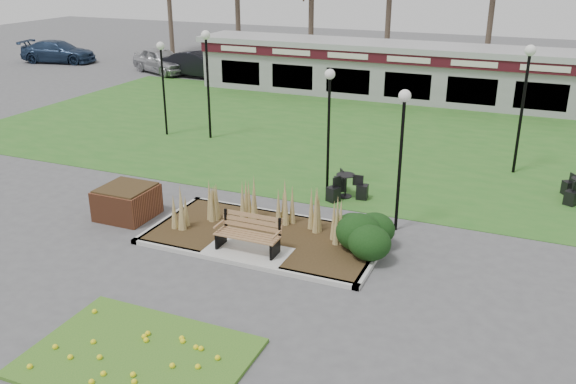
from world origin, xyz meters
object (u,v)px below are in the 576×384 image
at_px(lamp_post_far_right, 526,81).
at_px(lamp_post_far_left, 207,61).
at_px(food_pavilion, 414,72).
at_px(car_black, 201,64).
at_px(brick_planter, 127,202).
at_px(car_blue, 58,52).
at_px(lamp_post_mid_left, 162,68).
at_px(lamp_post_mid_right, 329,103).
at_px(lamp_post_near_right, 402,130).
at_px(park_bench, 249,233).
at_px(bistro_set_a, 345,189).
at_px(car_silver, 161,61).

distance_m(lamp_post_far_right, lamp_post_far_left, 12.19).
bearing_deg(food_pavilion, car_black, 175.66).
relative_size(brick_planter, car_blue, 0.28).
relative_size(lamp_post_mid_left, lamp_post_far_right, 0.88).
relative_size(lamp_post_mid_right, lamp_post_far_left, 0.89).
bearing_deg(lamp_post_near_right, park_bench, -136.97).
height_order(bistro_set_a, car_black, car_black).
xyz_separation_m(lamp_post_far_right, car_blue, (-31.89, 12.30, -2.51)).
relative_size(park_bench, car_silver, 0.36).
xyz_separation_m(brick_planter, food_pavilion, (4.40, 18.96, 1.00)).
bearing_deg(lamp_post_far_right, food_pavilion, 119.64).
distance_m(lamp_post_far_left, car_black, 14.11).
distance_m(lamp_post_mid_right, bistro_set_a, 2.79).
height_order(food_pavilion, car_blue, food_pavilion).
height_order(lamp_post_mid_right, car_blue, lamp_post_mid_right).
xyz_separation_m(lamp_post_mid_right, car_black, (-13.96, 15.49, -2.08)).
bearing_deg(lamp_post_mid_left, car_black, 114.07).
bearing_deg(lamp_post_mid_left, bistro_set_a, -22.79).
xyz_separation_m(lamp_post_near_right, car_silver, (-19.98, 18.09, -2.11)).
distance_m(lamp_post_far_right, car_black, 22.77).
xyz_separation_m(brick_planter, car_silver, (-12.42, 20.29, 0.34)).
height_order(park_bench, car_blue, car_blue).
xyz_separation_m(lamp_post_mid_left, car_black, (-5.39, 12.07, -2.07)).
xyz_separation_m(park_bench, car_silver, (-16.82, 21.04, 0.23)).
height_order(lamp_post_near_right, lamp_post_mid_left, lamp_post_near_right).
relative_size(lamp_post_near_right, bistro_set_a, 2.82).
height_order(park_bench, lamp_post_near_right, lamp_post_near_right).
relative_size(lamp_post_near_right, car_black, 0.81).
relative_size(park_bench, food_pavilion, 0.07).
relative_size(lamp_post_mid_right, car_black, 0.80).
bearing_deg(lamp_post_mid_right, lamp_post_far_right, 36.16).
bearing_deg(lamp_post_mid_right, park_bench, -93.06).
bearing_deg(food_pavilion, lamp_post_mid_right, -88.88).
xyz_separation_m(food_pavilion, car_blue, (-26.00, 1.94, -0.70)).
height_order(lamp_post_mid_left, lamp_post_far_left, lamp_post_far_left).
xyz_separation_m(food_pavilion, lamp_post_far_right, (5.89, -10.35, 1.81)).
bearing_deg(car_silver, lamp_post_mid_left, -121.45).
xyz_separation_m(lamp_post_mid_left, car_silver, (-8.53, 12.36, -2.07)).
bearing_deg(brick_planter, lamp_post_near_right, 16.22).
relative_size(park_bench, car_blue, 0.32).
height_order(food_pavilion, lamp_post_far_right, lamp_post_far_right).
bearing_deg(park_bench, lamp_post_mid_left, 133.66).
relative_size(park_bench, lamp_post_far_left, 0.38).
height_order(lamp_post_mid_right, bistro_set_a, lamp_post_mid_right).
relative_size(lamp_post_mid_left, bistro_set_a, 2.78).
bearing_deg(car_silver, lamp_post_far_right, -93.29).
bearing_deg(lamp_post_far_left, food_pavilion, 59.63).
bearing_deg(car_blue, lamp_post_mid_right, -133.85).
height_order(car_silver, car_black, car_black).
distance_m(brick_planter, food_pavilion, 19.49).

